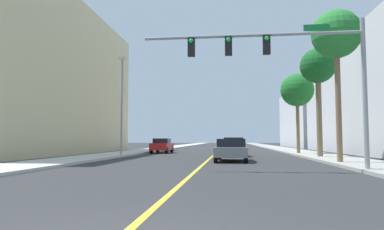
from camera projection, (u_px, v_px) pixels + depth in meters
The scene contains 14 objects.
ground at pixel (220, 150), 46.08m from camera, with size 192.00×192.00×0.00m, color #2D2D30.
sidewalk_left at pixel (158, 149), 47.04m from camera, with size 3.47×168.00×0.15m, color beige.
sidewalk_right at pixel (284, 149), 45.13m from camera, with size 3.47×168.00×0.15m, color #9E9B93.
lane_marking_center at pixel (220, 150), 46.08m from camera, with size 0.16×144.00×0.01m, color yellow.
building_left_near at pixel (29, 80), 33.53m from camera, with size 11.75×27.05×14.34m, color beige.
building_right_far at pixel (325, 118), 62.72m from camera, with size 12.73×24.84×10.47m, color silver.
traffic_signal_mast at pixel (286, 60), 14.94m from camera, with size 9.61×0.36×6.39m.
street_lamp at pixel (122, 100), 27.80m from camera, with size 0.56×0.28×7.95m.
palm_near at pixel (336, 36), 19.19m from camera, with size 2.71×2.71×8.45m.
palm_mid at pixel (318, 68), 25.19m from camera, with size 2.57×2.57×7.90m.
palm_far at pixel (297, 91), 31.26m from camera, with size 2.98×2.98×7.20m.
car_gray at pixel (232, 150), 21.50m from camera, with size 2.08×4.65×1.40m.
car_red at pixel (162, 146), 34.68m from camera, with size 1.73×4.11×1.47m.
car_yellow at pixel (234, 147), 27.84m from camera, with size 1.86×4.03×1.52m.
Camera 1 is at (1.53, -4.42, 1.35)m, focal length 32.17 mm.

